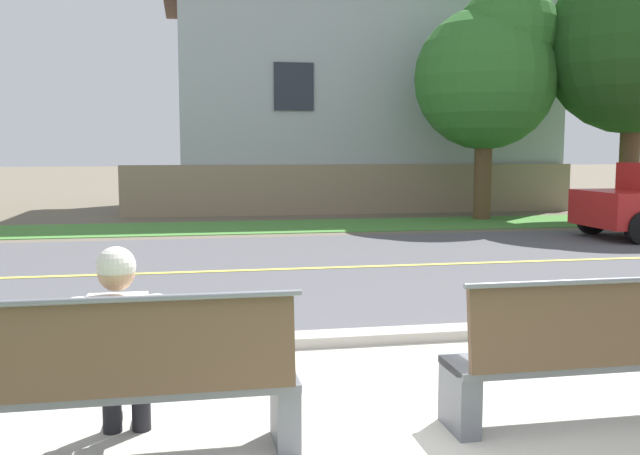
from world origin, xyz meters
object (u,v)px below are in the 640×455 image
bench_right (605,356)px  seated_person_white (120,341)px  bench_left (119,385)px  shade_tree_left (491,68)px

bench_right → seated_person_white: (-3.05, 0.17, 0.21)m
bench_left → seated_person_white: seated_person_white is taller
bench_right → seated_person_white: bearing=176.7°
bench_right → seated_person_white: seated_person_white is taller
seated_person_white → shade_tree_left: size_ratio=0.21×
bench_left → shade_tree_left: bearing=58.3°
seated_person_white → shade_tree_left: shade_tree_left is taller
bench_left → bench_right: size_ratio=1.00×
bench_right → shade_tree_left: shade_tree_left is taller
bench_right → shade_tree_left: (5.01, 13.04, 3.42)m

